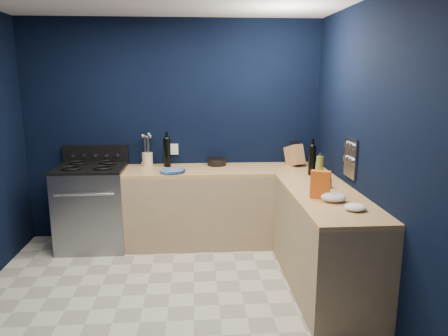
{
  "coord_description": "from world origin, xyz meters",
  "views": [
    {
      "loc": [
        0.25,
        -3.34,
        1.96
      ],
      "look_at": [
        0.55,
        1.0,
        1.0
      ],
      "focal_mm": 33.99,
      "sensor_mm": 36.0,
      "label": 1
    }
  ],
  "objects": [
    {
      "name": "knife_block",
      "position": [
        1.43,
        1.55,
        1.02
      ],
      "size": [
        0.23,
        0.31,
        0.29
      ],
      "primitive_type": "cube",
      "rotation": [
        -0.31,
        0.0,
        0.42
      ],
      "color": "#9B6A3A",
      "rests_on": "top_back"
    },
    {
      "name": "oven_door",
      "position": [
        -0.93,
        1.1,
        0.45
      ],
      "size": [
        0.59,
        0.02,
        0.42
      ],
      "primitive_type": "cube",
      "color": "black",
      "rests_on": "gas_range"
    },
    {
      "name": "floor",
      "position": [
        0.0,
        0.0,
        -0.01
      ],
      "size": [
        3.5,
        3.5,
        0.02
      ],
      "primitive_type": "cube",
      "color": "beige",
      "rests_on": "ground"
    },
    {
      "name": "towel_front",
      "position": [
        1.42,
        0.06,
        0.94
      ],
      "size": [
        0.26,
        0.24,
        0.07
      ],
      "primitive_type": "ellipsoid",
      "rotation": [
        0.0,
        0.0,
        0.31
      ],
      "color": "white",
      "rests_on": "top_right"
    },
    {
      "name": "wine_bottle_back",
      "position": [
        -0.08,
        1.58,
        1.07
      ],
      "size": [
        0.1,
        0.1,
        0.33
      ],
      "primitive_type": "cylinder",
      "rotation": [
        0.0,
        0.0,
        0.28
      ],
      "color": "black",
      "rests_on": "top_back"
    },
    {
      "name": "gas_range",
      "position": [
        -0.93,
        1.42,
        0.46
      ],
      "size": [
        0.76,
        0.66,
        0.92
      ],
      "primitive_type": "cube",
      "color": "gray",
      "rests_on": "floor"
    },
    {
      "name": "wall_outlet",
      "position": [
        0.0,
        1.74,
        1.08
      ],
      "size": [
        0.09,
        0.02,
        0.13
      ],
      "primitive_type": "cube",
      "color": "white",
      "rests_on": "wall_back"
    },
    {
      "name": "wall_right",
      "position": [
        1.76,
        0.0,
        1.3
      ],
      "size": [
        0.02,
        3.5,
        2.6
      ],
      "primitive_type": "cube",
      "color": "black",
      "rests_on": "ground"
    },
    {
      "name": "backguard",
      "position": [
        -0.93,
        1.72,
        1.04
      ],
      "size": [
        0.76,
        0.06,
        0.2
      ],
      "primitive_type": "cube",
      "color": "black",
      "rests_on": "gas_range"
    },
    {
      "name": "lemon_basket",
      "position": [
        0.51,
        1.61,
        0.94
      ],
      "size": [
        0.28,
        0.28,
        0.08
      ],
      "primitive_type": "cylinder",
      "rotation": [
        0.0,
        0.0,
        -0.34
      ],
      "color": "black",
      "rests_on": "top_back"
    },
    {
      "name": "ramekin",
      "position": [
        -0.35,
        1.69,
        0.92
      ],
      "size": [
        0.11,
        0.11,
        0.03
      ],
      "primitive_type": "cylinder",
      "rotation": [
        0.0,
        0.0,
        -0.32
      ],
      "color": "white",
      "rests_on": "top_back"
    },
    {
      "name": "wine_bottle_right",
      "position": [
        1.5,
        1.04,
        1.06
      ],
      "size": [
        0.1,
        0.1,
        0.32
      ],
      "primitive_type": "cylinder",
      "rotation": [
        0.0,
        0.0,
        -0.33
      ],
      "color": "black",
      "rests_on": "top_right"
    },
    {
      "name": "spice_jar_far",
      "position": [
        1.5,
        0.51,
        0.95
      ],
      "size": [
        0.06,
        0.06,
        0.1
      ],
      "primitive_type": "cylinder",
      "rotation": [
        0.0,
        0.0,
        -0.22
      ],
      "color": "olive",
      "rests_on": "top_right"
    },
    {
      "name": "spice_panel",
      "position": [
        1.74,
        0.55,
        1.18
      ],
      "size": [
        0.02,
        0.28,
        0.38
      ],
      "primitive_type": "cube",
      "color": "gray",
      "rests_on": "wall_right"
    },
    {
      "name": "wall_back",
      "position": [
        0.0,
        1.76,
        1.3
      ],
      "size": [
        3.5,
        0.02,
        2.6
      ],
      "primitive_type": "cube",
      "color": "black",
      "rests_on": "ground"
    },
    {
      "name": "top_right",
      "position": [
        1.44,
        0.29,
        0.88
      ],
      "size": [
        0.63,
        1.67,
        0.04
      ],
      "primitive_type": "cube",
      "color": "#9B6B3B",
      "rests_on": "cab_right"
    },
    {
      "name": "towel_end",
      "position": [
        1.51,
        -0.19,
        0.93
      ],
      "size": [
        0.2,
        0.18,
        0.05
      ],
      "primitive_type": "ellipsoid",
      "rotation": [
        0.0,
        0.0,
        0.14
      ],
      "color": "white",
      "rests_on": "top_right"
    },
    {
      "name": "cab_back",
      "position": [
        0.6,
        1.44,
        0.43
      ],
      "size": [
        2.3,
        0.63,
        0.86
      ],
      "primitive_type": "cube",
      "color": "tan",
      "rests_on": "floor"
    },
    {
      "name": "cooktop",
      "position": [
        -0.93,
        1.42,
        0.94
      ],
      "size": [
        0.76,
        0.66,
        0.03
      ],
      "primitive_type": "cube",
      "color": "black",
      "rests_on": "gas_range"
    },
    {
      "name": "spice_jar_near",
      "position": [
        1.52,
        0.49,
        0.95
      ],
      "size": [
        0.05,
        0.05,
        0.09
      ],
      "primitive_type": "cylinder",
      "rotation": [
        0.0,
        0.0,
        0.37
      ],
      "color": "olive",
      "rests_on": "top_right"
    },
    {
      "name": "top_back",
      "position": [
        0.6,
        1.44,
        0.88
      ],
      "size": [
        2.3,
        0.63,
        0.04
      ],
      "primitive_type": "cube",
      "color": "#9B6B3B",
      "rests_on": "cab_back"
    },
    {
      "name": "oil_bottle",
      "position": [
        1.46,
        0.62,
        1.04
      ],
      "size": [
        0.09,
        0.09,
        0.29
      ],
      "primitive_type": "cylinder",
      "rotation": [
        0.0,
        0.0,
        0.38
      ],
      "color": "olive",
      "rests_on": "top_right"
    },
    {
      "name": "plate_stack",
      "position": [
        -0.01,
        1.26,
        0.92
      ],
      "size": [
        0.28,
        0.28,
        0.03
      ],
      "primitive_type": "cylinder",
      "rotation": [
        0.0,
        0.0,
        0.04
      ],
      "color": "#426CA5",
      "rests_on": "top_back"
    },
    {
      "name": "cab_right",
      "position": [
        1.44,
        0.29,
        0.43
      ],
      "size": [
        0.63,
        1.67,
        0.86
      ],
      "primitive_type": "cube",
      "color": "tan",
      "rests_on": "floor"
    },
    {
      "name": "wall_front",
      "position": [
        0.0,
        -1.76,
        1.3
      ],
      "size": [
        3.5,
        0.02,
        2.6
      ],
      "primitive_type": "cube",
      "color": "black",
      "rests_on": "ground"
    },
    {
      "name": "utensil_crock",
      "position": [
        -0.32,
        1.64,
        0.98
      ],
      "size": [
        0.15,
        0.15,
        0.16
      ],
      "primitive_type": "cylinder",
      "rotation": [
        0.0,
        0.0,
        -0.19
      ],
      "color": "beige",
      "rests_on": "top_back"
    },
    {
      "name": "crouton_bag",
      "position": [
        1.33,
        0.17,
        1.02
      ],
      "size": [
        0.18,
        0.14,
        0.25
      ],
      "primitive_type": "cube",
      "rotation": [
        0.0,
        0.0,
        -0.42
      ],
      "color": "#B61211",
      "rests_on": "top_right"
    }
  ]
}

